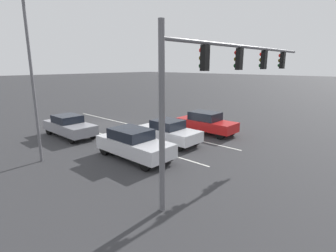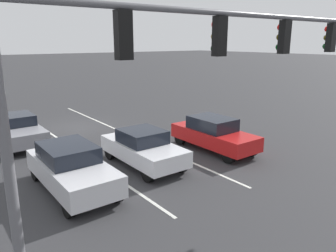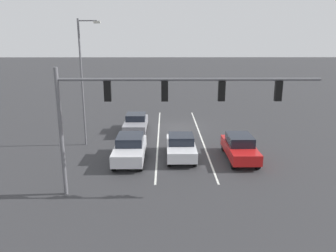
{
  "view_description": "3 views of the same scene",
  "coord_description": "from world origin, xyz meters",
  "px_view_note": "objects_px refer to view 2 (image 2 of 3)",
  "views": [
    {
      "loc": [
        12.21,
        18.76,
        5.0
      ],
      "look_at": [
        0.54,
        8.09,
        1.28
      ],
      "focal_mm": 28.0,
      "sensor_mm": 36.0,
      "label": 1
    },
    {
      "loc": [
        7.16,
        18.84,
        5.14
      ],
      "look_at": [
        0.0,
        9.32,
        2.03
      ],
      "focal_mm": 35.0,
      "sensor_mm": 36.0,
      "label": 2
    },
    {
      "loc": [
        1.19,
        28.2,
        7.57
      ],
      "look_at": [
        0.98,
        7.88,
        2.2
      ],
      "focal_mm": 35.0,
      "sensor_mm": 36.0,
      "label": 3
    }
  ],
  "objects_px": {
    "car_silver_rightlane_front": "(71,167)",
    "traffic_signal_gantry": "(200,56)",
    "car_white_midlane_front": "(143,148)",
    "car_gray_rightlane_second": "(18,129)",
    "car_red_leftlane_front": "(213,134)"
  },
  "relations": [
    {
      "from": "car_white_midlane_front",
      "to": "car_red_leftlane_front",
      "type": "bearing_deg",
      "value": 175.25
    },
    {
      "from": "traffic_signal_gantry",
      "to": "car_red_leftlane_front",
      "type": "bearing_deg",
      "value": -138.04
    },
    {
      "from": "car_red_leftlane_front",
      "to": "car_silver_rightlane_front",
      "type": "distance_m",
      "value": 7.11
    },
    {
      "from": "car_red_leftlane_front",
      "to": "car_gray_rightlane_second",
      "type": "bearing_deg",
      "value": -42.25
    },
    {
      "from": "car_white_midlane_front",
      "to": "car_gray_rightlane_second",
      "type": "distance_m",
      "value": 7.22
    },
    {
      "from": "car_gray_rightlane_second",
      "to": "car_red_leftlane_front",
      "type": "bearing_deg",
      "value": 137.75
    },
    {
      "from": "car_gray_rightlane_second",
      "to": "traffic_signal_gantry",
      "type": "distance_m",
      "value": 12.36
    },
    {
      "from": "car_white_midlane_front",
      "to": "traffic_signal_gantry",
      "type": "bearing_deg",
      "value": 72.43
    },
    {
      "from": "car_silver_rightlane_front",
      "to": "car_gray_rightlane_second",
      "type": "distance_m",
      "value": 6.79
    },
    {
      "from": "car_silver_rightlane_front",
      "to": "traffic_signal_gantry",
      "type": "relative_size",
      "value": 0.37
    },
    {
      "from": "car_white_midlane_front",
      "to": "car_silver_rightlane_front",
      "type": "height_order",
      "value": "car_silver_rightlane_front"
    },
    {
      "from": "car_red_leftlane_front",
      "to": "car_white_midlane_front",
      "type": "relative_size",
      "value": 1.06
    },
    {
      "from": "car_red_leftlane_front",
      "to": "car_gray_rightlane_second",
      "type": "relative_size",
      "value": 0.99
    },
    {
      "from": "car_white_midlane_front",
      "to": "car_gray_rightlane_second",
      "type": "bearing_deg",
      "value": -61.07
    },
    {
      "from": "car_silver_rightlane_front",
      "to": "car_gray_rightlane_second",
      "type": "height_order",
      "value": "car_silver_rightlane_front"
    }
  ]
}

